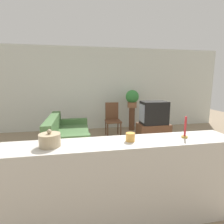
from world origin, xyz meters
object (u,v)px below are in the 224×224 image
at_px(wooden_chair, 113,118).
at_px(decorative_bowl, 50,140).
at_px(television, 154,113).
at_px(couch, 67,139).
at_px(potted_plant, 132,98).

distance_m(wooden_chair, decorative_bowl, 3.51).
xyz_separation_m(wooden_chair, decorative_bowl, (-1.25, -3.24, 0.51)).
height_order(television, decorative_bowl, decorative_bowl).
distance_m(couch, decorative_bowl, 2.39).
bearing_deg(decorative_bowl, wooden_chair, 68.93).
xyz_separation_m(television, potted_plant, (-0.16, 1.37, 0.25)).
distance_m(television, decorative_bowl, 3.19).
xyz_separation_m(couch, decorative_bowl, (0.01, -2.26, 0.75)).
xyz_separation_m(television, decorative_bowl, (-2.15, -2.35, 0.22)).
distance_m(television, wooden_chair, 1.30).
bearing_deg(wooden_chair, couch, -142.08).
bearing_deg(wooden_chair, decorative_bowl, -111.07).
relative_size(potted_plant, decorative_bowl, 2.73).
distance_m(couch, potted_plant, 2.59).
xyz_separation_m(wooden_chair, potted_plant, (0.74, 0.47, 0.53)).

